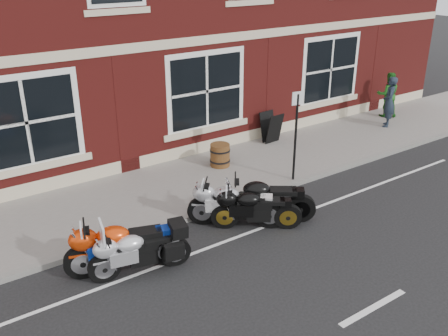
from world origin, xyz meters
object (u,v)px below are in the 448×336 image
Objects in this scene: moto_sport_red at (123,244)px; moto_naked_black at (264,198)px; pedestrian_right at (388,95)px; a_board_sign at (271,127)px; barrel_planter at (220,155)px; moto_sport_black at (255,207)px; parking_sign at (296,130)px; pedestrian_left at (389,102)px; moto_touring_silver at (136,249)px; moto_sport_silver at (234,203)px.

moto_sport_red reaches higher than moto_naked_black.
moto_sport_red is at bearing 53.67° from pedestrian_right.
a_board_sign is 2.49m from barrel_planter.
moto_sport_black is 0.89× the size of moto_naked_black.
a_board_sign is 0.40× the size of parking_sign.
moto_touring_silver is at bearing -23.69° from pedestrian_left.
pedestrian_right is 7.56m from barrel_planter.
a_board_sign is (-5.14, 0.32, -0.33)m from pedestrian_right.
moto_sport_red is at bearing 48.17° from moto_touring_silver.
moto_touring_silver is 1.22× the size of pedestrian_right.
moto_sport_red is 0.94× the size of parking_sign.
pedestrian_left is 5.79m from parking_sign.
barrel_planter is (4.06, 3.17, -0.09)m from moto_touring_silver.
parking_sign reaches higher than a_board_sign.
moto_sport_black is at bearing -137.92° from a_board_sign.
parking_sign is at bearing -23.97° from moto_naked_black.
moto_touring_silver is at bearing -157.47° from parking_sign.
pedestrian_right is at bearing -32.80° from moto_sport_black.
moto_touring_silver reaches higher than moto_sport_silver.
moto_sport_red is at bearing 135.69° from moto_sport_silver.
moto_sport_silver is 1.00× the size of pedestrian_left.
moto_touring_silver is at bearing 54.92° from pedestrian_right.
a_board_sign is (3.90, 3.40, 0.04)m from moto_sport_silver.
moto_touring_silver is at bearing 129.87° from moto_naked_black.
moto_naked_black is 4.86m from a_board_sign.
pedestrian_left is (10.71, 2.77, 0.45)m from moto_touring_silver.
pedestrian_right is (11.77, 3.29, 0.33)m from moto_sport_red.
moto_sport_black is 0.99× the size of pedestrian_left.
parking_sign is at bearing 56.80° from pedestrian_right.
pedestrian_right is 5.16m from a_board_sign.
barrel_planter is 2.38m from parking_sign.
moto_naked_black is (3.39, -0.01, -0.01)m from moto_sport_red.
moto_sport_red is 5.16m from barrel_planter.
pedestrian_left is at bearing 78.03° from pedestrian_right.
moto_naked_black is 3.00× the size of barrel_planter.
moto_naked_black is at bearing -33.72° from moto_sport_black.
moto_sport_silver is at bearing 75.91° from moto_sport_black.
a_board_sign is at bearing -52.28° from pedestrian_left.
moto_sport_silver is 8.49m from pedestrian_left.
moto_sport_red is at bearing -145.20° from barrel_planter.
moto_touring_silver is at bearing -142.06° from barrel_planter.
moto_sport_red is 2.35× the size of a_board_sign.
moto_touring_silver is 5.38m from parking_sign.
moto_sport_black is 8.31m from pedestrian_left.
moto_sport_red is 1.39× the size of pedestrian_right.
a_board_sign is at bearing -8.04° from moto_sport_black.
moto_sport_red is 12.23m from pedestrian_right.
moto_naked_black is (0.36, 0.14, 0.07)m from moto_sport_black.
pedestrian_right is (9.05, 3.08, 0.36)m from moto_sport_silver.
moto_sport_red is 5.48m from parking_sign.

